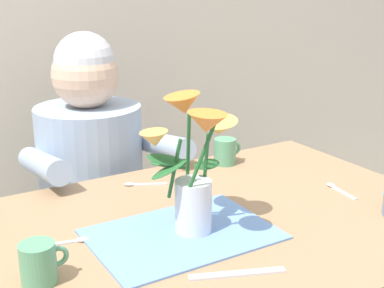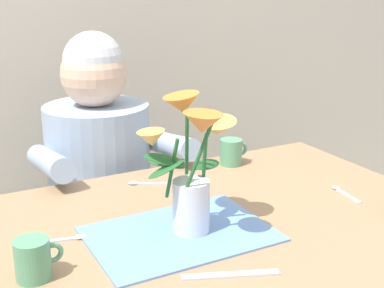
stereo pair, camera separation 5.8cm
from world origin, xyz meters
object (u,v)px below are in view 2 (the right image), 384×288
(seated_person, at_px, (101,203))
(flower_vase, at_px, (192,163))
(tea_cup, at_px, (231,152))
(dinner_knife, at_px, (230,275))
(ceramic_mug, at_px, (34,259))

(seated_person, relative_size, flower_vase, 3.66)
(seated_person, bearing_deg, tea_cup, -45.96)
(dinner_knife, bearing_deg, tea_cup, 79.24)
(seated_person, relative_size, dinner_knife, 5.97)
(seated_person, xyz_separation_m, ceramic_mug, (-0.35, -0.67, 0.22))
(dinner_knife, xyz_separation_m, tea_cup, (0.34, 0.54, 0.04))
(dinner_knife, xyz_separation_m, ceramic_mug, (-0.33, 0.17, 0.04))
(flower_vase, distance_m, ceramic_mug, 0.38)
(seated_person, xyz_separation_m, dinner_knife, (-0.02, -0.84, 0.18))
(seated_person, xyz_separation_m, tea_cup, (0.33, -0.30, 0.22))
(dinner_knife, relative_size, tea_cup, 2.04)
(dinner_knife, bearing_deg, ceramic_mug, 174.39)
(seated_person, height_order, flower_vase, seated_person)
(flower_vase, xyz_separation_m, tea_cup, (0.32, 0.34, -0.13))
(tea_cup, distance_m, ceramic_mug, 0.77)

